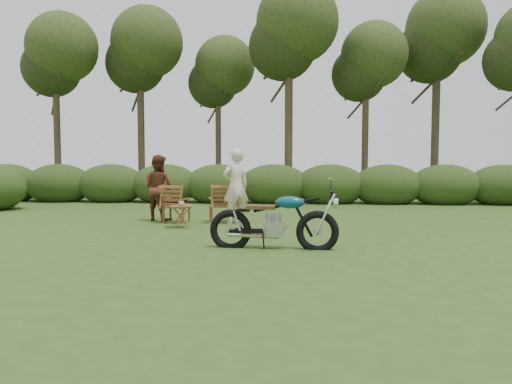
# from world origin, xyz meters

# --- Properties ---
(ground) EXTENTS (80.00, 80.00, 0.00)m
(ground) POSITION_xyz_m (0.00, 0.00, 0.00)
(ground) COLOR #284717
(ground) RESTS_ON ground
(tree_line) EXTENTS (22.52, 11.62, 8.14)m
(tree_line) POSITION_xyz_m (0.50, 9.74, 3.81)
(tree_line) COLOR #382D1E
(tree_line) RESTS_ON ground
(motorcycle) EXTENTS (2.25, 0.97, 1.26)m
(motorcycle) POSITION_xyz_m (0.32, 0.02, 0.00)
(motorcycle) COLOR #0C7A9C
(motorcycle) RESTS_ON ground
(lawn_chair_right) EXTENTS (0.80, 0.80, 0.95)m
(lawn_chair_right) POSITION_xyz_m (-1.16, 3.64, 0.00)
(lawn_chair_right) COLOR brown
(lawn_chair_right) RESTS_ON ground
(lawn_chair_left) EXTENTS (0.75, 0.75, 0.95)m
(lawn_chair_left) POSITION_xyz_m (-2.27, 3.46, 0.00)
(lawn_chair_left) COLOR brown
(lawn_chair_left) RESTS_ON ground
(side_table) EXTENTS (0.62, 0.57, 0.52)m
(side_table) POSITION_xyz_m (-1.94, 2.52, 0.26)
(side_table) COLOR brown
(side_table) RESTS_ON ground
(cup) EXTENTS (0.16, 0.16, 0.10)m
(cup) POSITION_xyz_m (-1.92, 2.50, 0.57)
(cup) COLOR beige
(cup) RESTS_ON side_table
(adult_a) EXTENTS (0.81, 0.73, 1.85)m
(adult_a) POSITION_xyz_m (-0.74, 3.33, 0.00)
(adult_a) COLOR beige
(adult_a) RESTS_ON ground
(adult_b) EXTENTS (1.01, 0.92, 1.70)m
(adult_b) POSITION_xyz_m (-2.80, 3.73, 0.00)
(adult_b) COLOR #562918
(adult_b) RESTS_ON ground
(child) EXTENTS (0.87, 0.79, 1.17)m
(child) POSITION_xyz_m (-0.87, 4.37, 0.00)
(child) COLOR orange
(child) RESTS_ON ground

